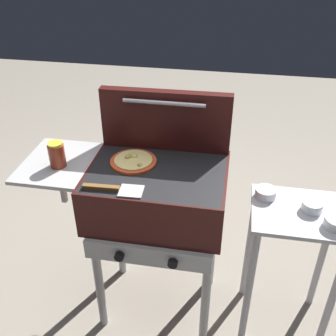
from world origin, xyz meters
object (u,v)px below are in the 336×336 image
(grill, at_px, (155,196))
(prep_table, at_px, (293,246))
(topping_bowl_far, at_px, (265,193))
(sauce_jar, at_px, (57,155))
(topping_bowl_near, at_px, (312,206))
(spatula, at_px, (113,189))
(pizza_cheese, at_px, (133,161))

(grill, bearing_deg, prep_table, 0.37)
(prep_table, relative_size, topping_bowl_far, 7.69)
(sauce_jar, bearing_deg, topping_bowl_near, 2.67)
(sauce_jar, xyz_separation_m, topping_bowl_near, (1.16, 0.05, -0.18))
(spatula, relative_size, topping_bowl_far, 2.66)
(pizza_cheese, xyz_separation_m, topping_bowl_near, (0.83, -0.03, -0.13))
(prep_table, bearing_deg, spatula, -167.27)
(sauce_jar, bearing_deg, pizza_cheese, 14.88)
(pizza_cheese, bearing_deg, grill, -25.82)
(pizza_cheese, relative_size, topping_bowl_near, 2.33)
(pizza_cheese, xyz_separation_m, prep_table, (0.78, -0.05, -0.37))
(topping_bowl_far, bearing_deg, topping_bowl_near, -17.71)
(spatula, bearing_deg, topping_bowl_near, 12.99)
(topping_bowl_far, bearing_deg, spatula, -158.07)
(sauce_jar, distance_m, topping_bowl_near, 1.18)
(spatula, bearing_deg, pizza_cheese, 83.31)
(grill, xyz_separation_m, spatula, (-0.14, -0.18, 0.15))
(sauce_jar, distance_m, spatula, 0.34)
(topping_bowl_near, height_order, topping_bowl_far, same)
(pizza_cheese, height_order, prep_table, pizza_cheese)
(sauce_jar, xyz_separation_m, topping_bowl_far, (0.96, 0.12, -0.18))
(topping_bowl_near, xyz_separation_m, topping_bowl_far, (-0.20, 0.07, 0.00))
(sauce_jar, xyz_separation_m, spatula, (0.31, -0.14, -0.05))
(prep_table, relative_size, topping_bowl_near, 8.06)
(sauce_jar, relative_size, topping_bowl_far, 1.24)
(pizza_cheese, bearing_deg, prep_table, -3.58)
(sauce_jar, height_order, spatula, sauce_jar)
(grill, distance_m, sauce_jar, 0.49)
(prep_table, bearing_deg, topping_bowl_far, 153.32)
(pizza_cheese, height_order, topping_bowl_near, pizza_cheese)
(spatula, bearing_deg, topping_bowl_far, 21.93)
(pizza_cheese, relative_size, topping_bowl_far, 2.22)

